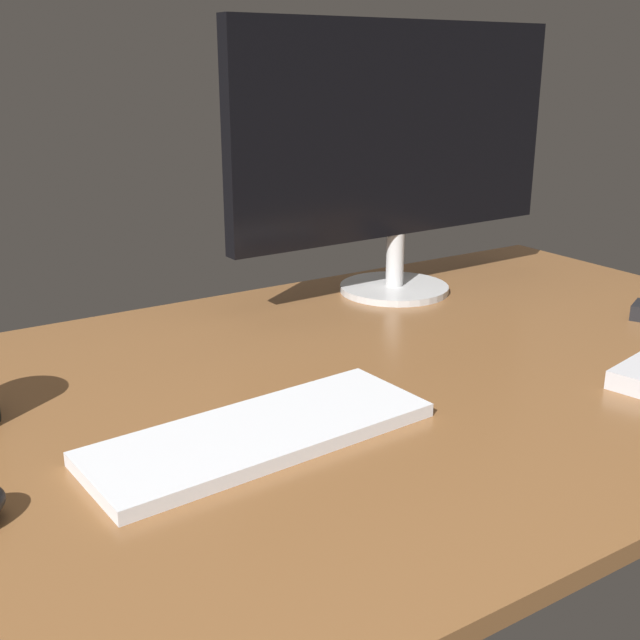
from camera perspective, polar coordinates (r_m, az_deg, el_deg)
desk at (r=101.51cm, az=3.94°, el=-4.29°), size 140.00×84.00×2.00cm
monitor at (r=131.60cm, az=5.74°, el=12.76°), size 63.29×18.74×44.18cm
keyboard at (r=83.49cm, az=-4.33°, el=-8.20°), size 38.07×15.84×1.51cm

